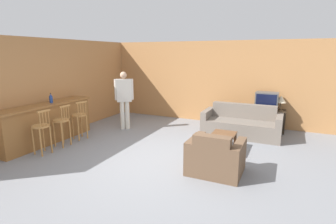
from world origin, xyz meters
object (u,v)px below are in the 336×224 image
bar_chair_near (42,130)px  armchair_near (215,158)px  tv_unit (265,120)px  coffee_table (222,138)px  tv (267,101)px  couch_far (241,125)px  person_by_window (124,97)px  bottle (51,98)px  bar_chair_mid (62,124)px  table_lamp (281,100)px  bar_chair_far (80,118)px

bar_chair_near → armchair_near: bearing=10.2°
armchair_near → tv_unit: size_ratio=0.91×
bar_chair_near → coffee_table: 4.05m
armchair_near → tv: tv is taller
couch_far → person_by_window: 3.42m
couch_far → bottle: size_ratio=8.33×
tv_unit → bar_chair_near: bearing=-137.1°
armchair_near → coffee_table: bearing=97.5°
bar_chair_mid → table_lamp: table_lamp is taller
bar_chair_far → person_by_window: size_ratio=0.60×
bar_chair_near → couch_far: 5.01m
couch_far → tv_unit: couch_far is taller
coffee_table → table_lamp: (1.12, 2.20, 0.62)m
couch_far → bottle: bottle is taller
bar_chair_far → coffee_table: bearing=10.5°
bar_chair_far → couch_far: 4.34m
couch_far → tv_unit: size_ratio=1.90×
armchair_near → tv_unit: (0.59, 3.37, 0.01)m
tv_unit → table_lamp: (0.38, 0.00, 0.63)m
bar_chair_far → coffee_table: 3.67m
bar_chair_mid → couch_far: size_ratio=0.50×
bar_chair_mid → coffee_table: size_ratio=1.10×
couch_far → person_by_window: person_by_window is taller
armchair_near → tv_unit: armchair_near is taller
tv → armchair_near: bearing=-100.0°
bottle → table_lamp: 6.17m
bottle → tv_unit: bearing=34.0°
coffee_table → bottle: bottle is taller
bar_chair_near → table_lamp: table_lamp is taller
couch_far → table_lamp: bearing=40.2°
armchair_near → bar_chair_mid: bearing=-178.6°
bar_chair_near → table_lamp: bearing=40.6°
bar_chair_far → table_lamp: size_ratio=2.38×
tv_unit → tv: (0.00, -0.00, 0.56)m
tv → coffee_table: bearing=-108.8°
coffee_table → bar_chair_mid: bearing=-160.7°
bar_chair_mid → table_lamp: size_ratio=2.38×
couch_far → coffee_table: size_ratio=2.22×
bar_chair_near → bar_chair_mid: (0.00, 0.58, 0.00)m
bar_chair_far → person_by_window: bearing=66.8°
bar_chair_mid → tv_unit: (4.34, 3.46, -0.24)m
bar_chair_far → tv_unit: bearing=33.5°
person_by_window → coffee_table: bearing=-11.2°
bar_chair_far → tv: size_ratio=1.66×
bar_chair_near → table_lamp: 6.22m
bar_chair_mid → tv: (4.34, 3.46, 0.32)m
armchair_near → person_by_window: person_by_window is taller
bar_chair_far → tv: (4.34, 2.87, 0.32)m
tv → person_by_window: size_ratio=0.36×
tv_unit → tv: tv is taller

